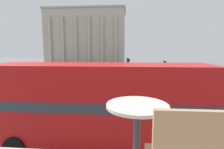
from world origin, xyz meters
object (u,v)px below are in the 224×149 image
at_px(traffic_light_near, 183,87).
at_px(pedestrian_grey, 163,74).
at_px(pedestrian_blue, 166,79).
at_px(traffic_light_mid, 128,70).
at_px(pedestrian_olive, 139,75).
at_px(cafe_dining_table, 137,123).
at_px(double_decker_bus, 101,102).
at_px(pedestrian_red, 156,74).
at_px(car_navy, 161,73).
at_px(plaza_building_left, 87,38).
at_px(traffic_light_far, 164,68).

xyz_separation_m(traffic_light_near, pedestrian_grey, (1.90, 16.02, -1.16)).
bearing_deg(pedestrian_grey, pedestrian_blue, 153.56).
xyz_separation_m(traffic_light_mid, pedestrian_olive, (1.78, 7.01, -1.62)).
relative_size(cafe_dining_table, pedestrian_blue, 0.40).
height_order(double_decker_bus, pedestrian_olive, double_decker_bus).
height_order(cafe_dining_table, pedestrian_red, cafe_dining_table).
distance_m(car_navy, pedestrian_grey, 2.61).
distance_m(traffic_light_mid, pedestrian_grey, 10.82).
bearing_deg(traffic_light_near, car_navy, 83.61).
bearing_deg(pedestrian_grey, traffic_light_mid, 128.27).
bearing_deg(pedestrian_olive, traffic_light_mid, -156.40).
relative_size(car_navy, pedestrian_grey, 2.39).
bearing_deg(plaza_building_left, pedestrian_grey, -58.11).
height_order(car_navy, pedestrian_blue, pedestrian_blue).
bearing_deg(traffic_light_far, traffic_light_mid, -133.55).
xyz_separation_m(pedestrian_grey, pedestrian_olive, (-4.00, -2.01, -0.05)).
bearing_deg(double_decker_bus, traffic_light_mid, 83.00).
relative_size(car_navy, pedestrian_olive, 2.49).
height_order(car_navy, pedestrian_red, pedestrian_red).
distance_m(car_navy, pedestrian_olive, 6.21).
distance_m(car_navy, pedestrian_red, 2.81).
height_order(pedestrian_grey, pedestrian_olive, pedestrian_grey).
relative_size(traffic_light_near, traffic_light_far, 0.98).
relative_size(traffic_light_far, car_navy, 0.80).
relative_size(pedestrian_grey, pedestrian_red, 1.02).
bearing_deg(traffic_light_mid, cafe_dining_table, -90.20).
bearing_deg(car_navy, pedestrian_olive, 125.21).
xyz_separation_m(traffic_light_near, pedestrian_blue, (1.18, 10.41, -1.12)).
height_order(pedestrian_red, pedestrian_olive, pedestrian_red).
xyz_separation_m(traffic_light_far, pedestrian_olive, (-3.43, 1.52, -1.25)).
bearing_deg(traffic_light_mid, double_decker_bus, -96.77).
height_order(traffic_light_mid, car_navy, traffic_light_mid).
xyz_separation_m(traffic_light_near, traffic_light_mid, (-3.88, 7.01, 0.41)).
bearing_deg(car_navy, traffic_light_far, 160.53).
xyz_separation_m(double_decker_bus, traffic_light_far, (6.57, 16.94, -0.09)).
bearing_deg(plaza_building_left, cafe_dining_table, -76.93).
bearing_deg(pedestrian_olive, cafe_dining_table, -146.35).
distance_m(cafe_dining_table, traffic_light_near, 11.72).
bearing_deg(pedestrian_olive, double_decker_bus, -151.78).
bearing_deg(cafe_dining_table, traffic_light_near, 70.09).
xyz_separation_m(double_decker_bus, car_navy, (7.32, 23.05, -1.61)).
distance_m(double_decker_bus, traffic_light_near, 6.87).
bearing_deg(pedestrian_olive, pedestrian_grey, -25.40).
bearing_deg(pedestrian_blue, traffic_light_near, -83.27).
bearing_deg(traffic_light_mid, pedestrian_red, 63.00).
distance_m(traffic_light_near, pedestrian_olive, 14.22).
xyz_separation_m(cafe_dining_table, traffic_light_near, (3.94, 10.88, -1.90)).
bearing_deg(pedestrian_red, traffic_light_mid, 69.08).
distance_m(traffic_light_far, pedestrian_olive, 3.95).
bearing_deg(traffic_light_near, pedestrian_blue, 83.56).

